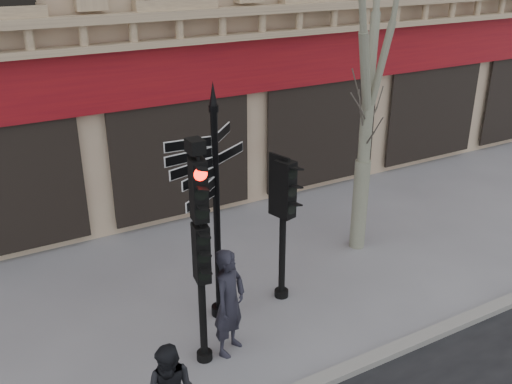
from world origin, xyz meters
TOP-DOWN VIEW (x-y plane):
  - ground at (0.00, 0.00)m, footprint 80.00×80.00m
  - kerb at (0.00, -1.40)m, footprint 80.00×0.25m
  - fingerpost at (-0.98, 1.00)m, footprint 2.30×2.30m
  - traffic_signal_main at (-1.74, 0.01)m, footprint 0.45×0.35m
  - traffic_signal_secondary at (0.30, 0.93)m, footprint 0.54×0.44m
  - pedestrian_a at (-1.27, 0.01)m, footprint 0.81×0.74m

SIDE VIEW (x-z plane):
  - ground at x=0.00m, z-range 0.00..0.00m
  - kerb at x=0.00m, z-range 0.00..0.12m
  - pedestrian_a at x=-1.27m, z-range 0.00..1.87m
  - traffic_signal_secondary at x=0.30m, z-range 0.55..3.32m
  - traffic_signal_main at x=-1.74m, z-range 0.49..4.23m
  - fingerpost at x=-0.98m, z-range 0.73..5.00m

